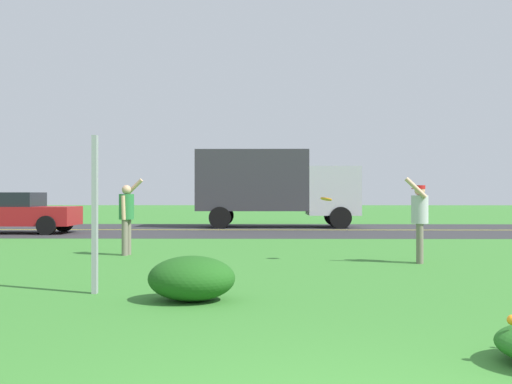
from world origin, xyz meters
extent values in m
plane|color=#387A2D|center=(0.00, 10.03, 0.00)|extent=(120.00, 120.00, 0.00)
cube|color=#2D2D30|center=(0.00, 20.05, 0.00)|extent=(120.00, 9.00, 0.01)
cube|color=yellow|center=(0.00, 20.05, 0.01)|extent=(120.00, 0.16, 0.00)
sphere|color=orange|center=(1.47, 1.75, 0.37)|extent=(0.09, 0.09, 0.09)
ellipsoid|color=#1E5619|center=(-1.53, 4.66, 0.29)|extent=(1.15, 1.01, 0.59)
sphere|color=orange|center=(-1.55, 4.84, 0.45)|extent=(0.09, 0.09, 0.09)
sphere|color=orange|center=(-1.52, 4.45, 0.34)|extent=(0.06, 0.06, 0.06)
sphere|color=orange|center=(-1.23, 4.81, 0.47)|extent=(0.05, 0.05, 0.05)
cube|color=#93969B|center=(-2.96, 5.22, 1.11)|extent=(0.07, 0.10, 2.23)
cylinder|color=#287038|center=(-3.73, 10.51, 1.11)|extent=(0.34, 0.34, 0.58)
sphere|color=tan|center=(-3.73, 10.51, 1.50)|extent=(0.21, 0.21, 0.21)
cylinder|color=#726B5B|center=(-3.71, 10.59, 0.41)|extent=(0.14, 0.14, 0.82)
cylinder|color=#726B5B|center=(-3.75, 10.43, 0.41)|extent=(0.14, 0.14, 0.82)
cylinder|color=tan|center=(-3.61, 10.69, 1.54)|extent=(0.47, 0.20, 0.43)
cylinder|color=tan|center=(-3.76, 10.32, 1.09)|extent=(0.13, 0.11, 0.55)
cylinder|color=#B2B2B7|center=(2.57, 9.01, 1.09)|extent=(0.34, 0.34, 0.57)
sphere|color=tan|center=(2.57, 9.01, 1.47)|extent=(0.21, 0.21, 0.21)
cylinder|color=#726B5B|center=(2.55, 8.93, 0.40)|extent=(0.14, 0.14, 0.80)
cylinder|color=#726B5B|center=(2.59, 9.10, 0.40)|extent=(0.14, 0.14, 0.80)
cylinder|color=tan|center=(2.45, 8.84, 1.52)|extent=(0.45, 0.19, 0.44)
cylinder|color=tan|center=(2.60, 9.21, 1.07)|extent=(0.13, 0.11, 0.54)
cylinder|color=red|center=(2.57, 9.01, 1.54)|extent=(0.22, 0.22, 0.07)
cylinder|color=red|center=(2.48, 9.04, 1.51)|extent=(0.16, 0.16, 0.02)
cylinder|color=orange|center=(0.72, 9.39, 1.30)|extent=(0.25, 0.24, 0.10)
torus|color=orange|center=(0.72, 9.39, 1.29)|extent=(0.25, 0.24, 0.10)
cube|color=maroon|center=(-9.52, 18.03, 0.62)|extent=(4.50, 1.82, 0.66)
cube|color=black|center=(-9.62, 18.03, 1.19)|extent=(2.10, 1.64, 0.52)
cylinder|color=black|center=(-7.97, 18.92, 0.33)|extent=(0.66, 0.22, 0.66)
cylinder|color=black|center=(-7.97, 17.14, 0.33)|extent=(0.66, 0.22, 0.66)
cube|color=#B7BABF|center=(2.27, 22.08, 1.52)|extent=(2.10, 2.30, 2.00)
cube|color=#333338|center=(-1.08, 22.08, 1.95)|extent=(4.60, 2.30, 2.50)
cylinder|color=black|center=(2.47, 23.18, 0.44)|extent=(0.88, 0.26, 0.88)
cylinder|color=black|center=(2.47, 20.98, 0.44)|extent=(0.88, 0.26, 0.88)
cylinder|color=black|center=(-2.37, 23.18, 0.44)|extent=(0.88, 0.26, 0.88)
cylinder|color=black|center=(-2.37, 20.98, 0.44)|extent=(0.88, 0.26, 0.88)
camera|label=1|loc=(-0.57, -3.27, 1.41)|focal=42.49mm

